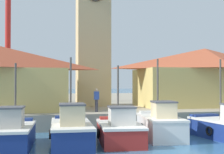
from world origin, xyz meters
The scene contains 10 objects.
ground_plane centered at (0.00, 0.00, 0.00)m, with size 300.00×300.00×0.00m, color #386689.
quay_wharf centered at (0.00, 26.29, 0.54)m, with size 120.00×40.00×1.08m, color #9E937F.
fishing_boat_far_left centered at (-6.66, 1.96, 0.68)m, with size 1.96×4.30×4.06m.
fishing_boat_left_outer centered at (-3.91, 2.23, 0.71)m, with size 2.13×4.94×4.42m.
fishing_boat_left_inner centered at (-1.44, 2.13, 0.66)m, with size 2.34×4.31×4.01m.
fishing_boat_mid_left centered at (1.11, 3.07, 0.75)m, with size 2.32×4.51×4.47m.
clock_tower centered at (-1.22, 14.04, 8.52)m, with size 3.33×3.33×15.63m.
warehouse_right centered at (8.39, 11.64, 3.65)m, with size 12.02×6.25×5.03m.
port_crane_near centered at (-9.20, 19.77, 8.32)m, with size 2.00×7.71×19.10m.
dock_worker_near_tower centered at (-1.80, 7.76, 1.93)m, with size 0.34×0.22×1.62m.
Camera 1 is at (-4.97, -13.52, 3.07)m, focal length 50.00 mm.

